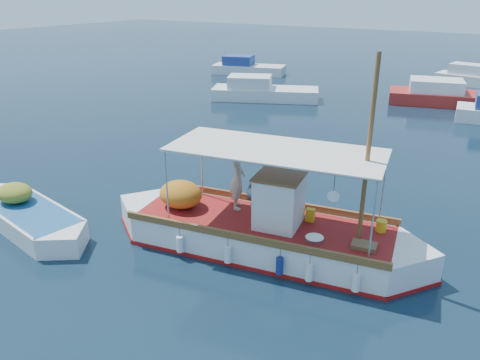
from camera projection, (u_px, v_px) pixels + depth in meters
The scene contains 7 objects.
ground at pixel (271, 238), 14.35m from camera, with size 160.00×160.00×0.00m, color black.
fishing_caique at pixel (260, 232), 13.65m from camera, with size 9.67×3.80×5.98m.
dinghy at pixel (28, 217), 15.00m from camera, with size 5.90×2.41×1.46m.
bg_boat_nw at pixel (262, 92), 32.17m from camera, with size 7.54×5.11×1.80m.
bg_boat_n at pixel (450, 97), 30.75m from camera, with size 8.64×4.74×1.80m.
bg_boat_far_w at pixel (247, 68), 41.74m from camera, with size 6.71×3.97×1.80m.
bg_boat_far_n at pixel (475, 79), 36.83m from camera, with size 6.39×3.00×1.80m.
Camera 1 is at (5.86, -11.19, 7.11)m, focal length 35.00 mm.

